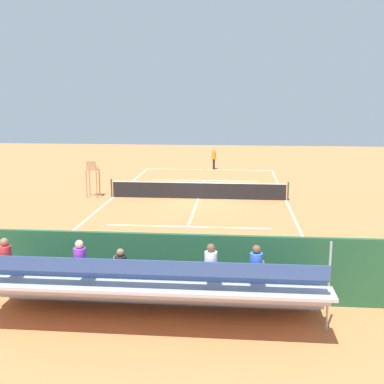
{
  "coord_description": "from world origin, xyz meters",
  "views": [
    {
      "loc": [
        -2.12,
        27.17,
        5.9
      ],
      "look_at": [
        0.0,
        4.0,
        1.2
      ],
      "focal_mm": 45.2,
      "sensor_mm": 36.0,
      "label": 1
    }
  ],
  "objects_px": {
    "umpire_chair": "(92,175)",
    "tennis_racket": "(209,169)",
    "equipment_bag": "(168,285)",
    "tennis_ball_near": "(228,170)",
    "bleacher_stand": "(153,287)",
    "tennis_ball_far": "(200,171)",
    "courtside_bench": "(222,274)",
    "tennis_player": "(214,157)",
    "tennis_net": "(198,190)"
  },
  "relations": [
    {
      "from": "courtside_bench",
      "to": "tennis_racket",
      "type": "height_order",
      "value": "courtside_bench"
    },
    {
      "from": "tennis_net",
      "to": "tennis_racket",
      "type": "relative_size",
      "value": 18.16
    },
    {
      "from": "tennis_ball_near",
      "to": "tennis_racket",
      "type": "bearing_deg",
      "value": -17.24
    },
    {
      "from": "tennis_racket",
      "to": "tennis_ball_near",
      "type": "relative_size",
      "value": 8.59
    },
    {
      "from": "tennis_player",
      "to": "tennis_racket",
      "type": "height_order",
      "value": "tennis_player"
    },
    {
      "from": "courtside_bench",
      "to": "tennis_ball_near",
      "type": "relative_size",
      "value": 27.27
    },
    {
      "from": "courtside_bench",
      "to": "tennis_racket",
      "type": "distance_m",
      "value": 24.41
    },
    {
      "from": "tennis_racket",
      "to": "tennis_ball_near",
      "type": "distance_m",
      "value": 1.66
    },
    {
      "from": "tennis_ball_far",
      "to": "tennis_racket",
      "type": "bearing_deg",
      "value": -122.34
    },
    {
      "from": "tennis_player",
      "to": "tennis_ball_far",
      "type": "bearing_deg",
      "value": 48.76
    },
    {
      "from": "umpire_chair",
      "to": "tennis_ball_near",
      "type": "height_order",
      "value": "umpire_chair"
    },
    {
      "from": "umpire_chair",
      "to": "tennis_player",
      "type": "distance_m",
      "value": 13.08
    },
    {
      "from": "equipment_bag",
      "to": "tennis_ball_far",
      "type": "relative_size",
      "value": 13.64
    },
    {
      "from": "tennis_player",
      "to": "tennis_ball_near",
      "type": "xyz_separation_m",
      "value": [
        -1.18,
        0.7,
        -0.98
      ]
    },
    {
      "from": "tennis_net",
      "to": "courtside_bench",
      "type": "bearing_deg",
      "value": 97.52
    },
    {
      "from": "tennis_ball_far",
      "to": "umpire_chair",
      "type": "bearing_deg",
      "value": 61.3
    },
    {
      "from": "tennis_racket",
      "to": "tennis_ball_near",
      "type": "bearing_deg",
      "value": 162.76
    },
    {
      "from": "umpire_chair",
      "to": "bleacher_stand",
      "type": "bearing_deg",
      "value": 112.0
    },
    {
      "from": "equipment_bag",
      "to": "tennis_player",
      "type": "relative_size",
      "value": 0.47
    },
    {
      "from": "tennis_ball_near",
      "to": "tennis_ball_far",
      "type": "height_order",
      "value": "same"
    },
    {
      "from": "equipment_bag",
      "to": "tennis_ball_near",
      "type": "xyz_separation_m",
      "value": [
        -1.42,
        -23.97,
        -0.15
      ]
    },
    {
      "from": "bleacher_stand",
      "to": "equipment_bag",
      "type": "distance_m",
      "value": 2.14
    },
    {
      "from": "tennis_net",
      "to": "equipment_bag",
      "type": "relative_size",
      "value": 11.44
    },
    {
      "from": "bleacher_stand",
      "to": "tennis_ball_near",
      "type": "relative_size",
      "value": 137.27
    },
    {
      "from": "bleacher_stand",
      "to": "tennis_ball_far",
      "type": "height_order",
      "value": "bleacher_stand"
    },
    {
      "from": "tennis_net",
      "to": "tennis_ball_far",
      "type": "xyz_separation_m",
      "value": [
        0.63,
        -10.14,
        -0.47
      ]
    },
    {
      "from": "bleacher_stand",
      "to": "umpire_chair",
      "type": "bearing_deg",
      "value": -68.0
    },
    {
      "from": "equipment_bag",
      "to": "tennis_racket",
      "type": "height_order",
      "value": "equipment_bag"
    },
    {
      "from": "umpire_chair",
      "to": "tennis_player",
      "type": "xyz_separation_m",
      "value": [
        -6.56,
        -11.31,
        -0.3
      ]
    },
    {
      "from": "tennis_net",
      "to": "tennis_racket",
      "type": "height_order",
      "value": "tennis_net"
    },
    {
      "from": "bleacher_stand",
      "to": "tennis_ball_far",
      "type": "xyz_separation_m",
      "value": [
        0.63,
        -25.53,
        -0.92
      ]
    },
    {
      "from": "bleacher_stand",
      "to": "courtside_bench",
      "type": "height_order",
      "value": "bleacher_stand"
    },
    {
      "from": "tennis_ball_far",
      "to": "tennis_ball_near",
      "type": "bearing_deg",
      "value": -168.78
    },
    {
      "from": "umpire_chair",
      "to": "equipment_bag",
      "type": "bearing_deg",
      "value": 115.3
    },
    {
      "from": "equipment_bag",
      "to": "tennis_ball_far",
      "type": "distance_m",
      "value": 23.55
    },
    {
      "from": "bleacher_stand",
      "to": "courtside_bench",
      "type": "xyz_separation_m",
      "value": [
        -1.75,
        -2.11,
        -0.4
      ]
    },
    {
      "from": "tennis_net",
      "to": "equipment_bag",
      "type": "bearing_deg",
      "value": 90.5
    },
    {
      "from": "bleacher_stand",
      "to": "equipment_bag",
      "type": "bearing_deg",
      "value": -93.33
    },
    {
      "from": "bleacher_stand",
      "to": "tennis_ball_far",
      "type": "relative_size",
      "value": 137.27
    },
    {
      "from": "tennis_ball_near",
      "to": "tennis_ball_far",
      "type": "relative_size",
      "value": 1.0
    },
    {
      "from": "tennis_racket",
      "to": "equipment_bag",
      "type": "bearing_deg",
      "value": 90.38
    },
    {
      "from": "tennis_player",
      "to": "tennis_ball_near",
      "type": "distance_m",
      "value": 1.69
    },
    {
      "from": "courtside_bench",
      "to": "tennis_ball_near",
      "type": "height_order",
      "value": "courtside_bench"
    },
    {
      "from": "equipment_bag",
      "to": "tennis_ball_near",
      "type": "height_order",
      "value": "equipment_bag"
    },
    {
      "from": "tennis_ball_far",
      "to": "equipment_bag",
      "type": "bearing_deg",
      "value": 91.81
    },
    {
      "from": "equipment_bag",
      "to": "tennis_player",
      "type": "xyz_separation_m",
      "value": [
        -0.25,
        -24.67,
        0.84
      ]
    },
    {
      "from": "umpire_chair",
      "to": "tennis_racket",
      "type": "xyz_separation_m",
      "value": [
        -6.16,
        -11.1,
        -1.3
      ]
    },
    {
      "from": "tennis_racket",
      "to": "tennis_ball_far",
      "type": "height_order",
      "value": "tennis_ball_far"
    },
    {
      "from": "tennis_player",
      "to": "bleacher_stand",
      "type": "bearing_deg",
      "value": 89.22
    },
    {
      "from": "equipment_bag",
      "to": "tennis_racket",
      "type": "distance_m",
      "value": 24.47
    }
  ]
}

